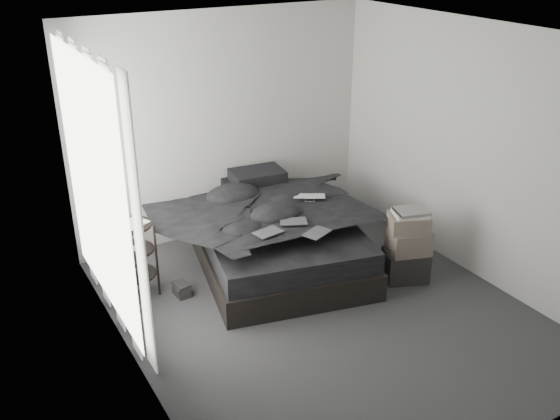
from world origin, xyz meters
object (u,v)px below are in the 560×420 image
side_stand (134,261)px  box_lower (405,265)px  laptop (310,192)px  bed (276,251)px

side_stand → box_lower: (2.55, -1.10, -0.23)m
laptop → side_stand: laptop is taller
bed → box_lower: box_lower is taller
laptop → side_stand: (-1.93, 0.18, -0.39)m
bed → laptop: size_ratio=6.24×
side_stand → box_lower: 2.78m
laptop → box_lower: size_ratio=0.79×
bed → box_lower: 1.39m
laptop → side_stand: size_ratio=0.44×
bed → side_stand: side_stand is taller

